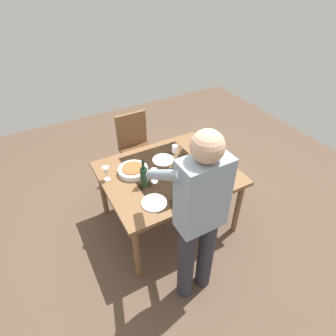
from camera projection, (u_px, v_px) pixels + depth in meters
ground_plane at (168, 220)px, 3.31m from camera, size 6.00×6.00×0.00m
dining_table at (168, 177)px, 2.90m from camera, size 1.31×1.09×0.73m
chair_near at (135, 144)px, 3.64m from camera, size 0.40×0.40×0.91m
person_server at (199, 214)px, 2.09m from camera, size 0.42×0.61×1.69m
wine_bottle at (144, 176)px, 2.63m from camera, size 0.07×0.07×0.30m
wine_glass_left at (106, 171)px, 2.70m from camera, size 0.07×0.07×0.15m
wine_glass_right at (154, 173)px, 2.68m from camera, size 0.07×0.07×0.15m
water_cup_near_left at (185, 168)px, 2.84m from camera, size 0.08×0.08×0.09m
water_cup_near_right at (175, 149)px, 3.10m from camera, size 0.06×0.06×0.09m
serving_bowl_pasta at (133, 170)px, 2.83m from camera, size 0.30×0.30×0.07m
side_bowl_salad at (200, 180)px, 2.71m from camera, size 0.18×0.18×0.07m
side_bowl_bread at (223, 179)px, 2.72m from camera, size 0.16×0.16×0.07m
dinner_plate_near at (154, 203)px, 2.51m from camera, size 0.23×0.23×0.01m
dinner_plate_far at (163, 160)px, 3.01m from camera, size 0.23×0.23×0.01m
table_knife at (192, 153)px, 3.11m from camera, size 0.09×0.19×0.00m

